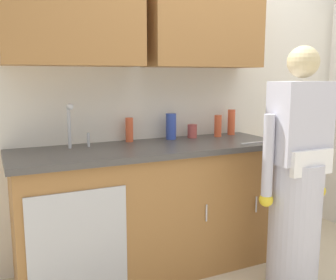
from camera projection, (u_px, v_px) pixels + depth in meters
The scene contains 11 objects.
kitchen_wall_with_uppers at pixel (183, 71), 3.09m from camera, with size 4.80×0.44×2.70m.
counter_cabinet at pixel (151, 211), 2.82m from camera, with size 1.90×0.62×0.90m.
countertop at pixel (151, 149), 2.75m from camera, with size 1.96×0.66×0.04m, color #474442.
sink at pixel (80, 154), 2.54m from camera, with size 0.50×0.36×0.35m.
person_at_sink at pixel (296, 190), 2.53m from camera, with size 0.55×0.34×1.62m.
bottle_dish_liquid at pixel (171, 126), 3.01m from camera, with size 0.08×0.08×0.20m, color #334CB2.
bottle_cleaner_spray at pixel (231, 122), 3.25m from camera, with size 0.06×0.06×0.21m, color #E05933.
bottle_water_tall at pixel (218, 126), 3.15m from camera, with size 0.06×0.06×0.18m, color #E05933.
bottle_water_short at pixel (129, 130), 2.90m from camera, with size 0.06×0.06×0.18m, color #E05933.
cup_by_sink at pixel (192, 131), 3.09m from camera, with size 0.08×0.08×0.11m, color #B24C47.
knife_on_counter at pixel (254, 143), 2.86m from camera, with size 0.24×0.02×0.01m, color silver.
Camera 1 is at (-1.59, -1.80, 1.43)m, focal length 41.07 mm.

